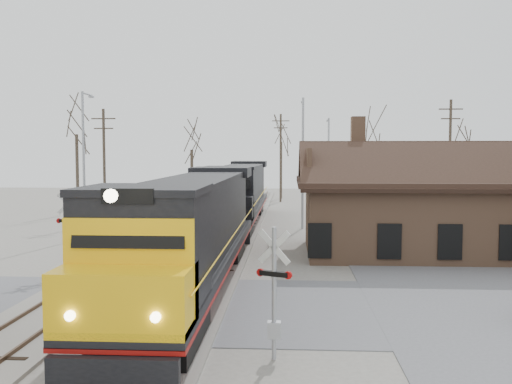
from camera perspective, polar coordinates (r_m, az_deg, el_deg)
ground at (r=22.02m, az=-7.28°, el=-11.28°), size 140.00×140.00×0.00m
road at (r=22.01m, az=-7.28°, el=-11.24°), size 60.00×9.00×0.03m
track_main at (r=36.53m, az=-2.87°, el=-5.02°), size 3.40×90.00×0.24m
track_siding at (r=37.30m, az=-9.79°, el=-4.88°), size 3.40×90.00×0.24m
depot at (r=33.99m, az=17.05°, el=-1.89°), size 15.20×9.31×7.90m
locomotive_lead at (r=23.29m, az=-6.48°, el=-3.94°), size 3.30×22.12×4.91m
locomotive_trailing at (r=45.40m, az=-1.59°, el=-0.05°), size 3.30×22.12×4.65m
crossbuck_near at (r=16.10m, az=1.82°, el=-10.44°), size 1.01×0.48×3.73m
crossbuck_far at (r=28.42m, az=-18.18°, el=-4.13°), size 1.10×0.44×3.96m
streetlight_a at (r=40.00m, az=-16.79°, el=3.36°), size 0.25×2.04×9.83m
streetlight_b at (r=43.21m, az=4.70°, el=3.57°), size 0.25×2.04×9.86m
streetlight_c at (r=55.59m, az=7.25°, el=3.23°), size 0.25×2.04×9.08m
utility_pole_a at (r=48.60m, az=-14.94°, el=2.80°), size 2.00×0.24×9.34m
utility_pole_b at (r=66.17m, az=2.48°, el=3.60°), size 2.00×0.24×10.20m
utility_pole_c at (r=50.95m, az=18.80°, el=3.27°), size 2.00×0.24×10.21m
tree_a at (r=56.68m, az=-17.54°, el=6.76°), size 4.99×4.99×12.22m
tree_b at (r=61.06m, az=-6.46°, el=5.15°), size 4.04×4.04×9.90m
tree_c at (r=71.20m, az=2.52°, el=5.98°), size 4.73×4.73×11.58m
tree_d at (r=61.48m, az=11.60°, el=5.94°), size 4.56×4.56×11.17m
tree_e at (r=58.83m, az=19.94°, el=4.19°), size 3.58×3.58×8.76m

